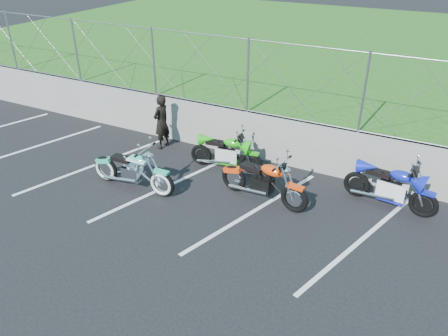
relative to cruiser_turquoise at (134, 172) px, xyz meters
The scene contains 10 objects.
ground 0.97m from the cruiser_turquoise, 38.70° to the right, with size 90.00×90.00×0.00m, color black.
retaining_wall 3.05m from the cruiser_turquoise, 77.44° to the left, with size 30.00×0.22×1.30m, color slate.
grass_field 12.99m from the cruiser_turquoise, 87.08° to the left, with size 30.00×20.00×1.30m, color #1E5015.
chain_link_fence 3.55m from the cruiser_turquoise, 77.44° to the left, with size 28.00×0.03×2.00m.
parking_lines 1.98m from the cruiser_turquoise, 14.16° to the left, with size 18.29×4.31×0.01m.
cruiser_turquoise is the anchor object (origin of this frame).
naked_orange 3.21m from the cruiser_turquoise, 16.97° to the left, with size 2.32×0.79×1.16m.
sportbike_green 2.50m from the cruiser_turquoise, 51.20° to the left, with size 2.01×0.71×1.04m.
sportbike_blue 6.10m from the cruiser_turquoise, 19.80° to the left, with size 2.16×0.77×1.12m.
person_standing 2.41m from the cruiser_turquoise, 107.61° to the left, with size 0.58×0.38×1.59m, color black.
Camera 1 is at (5.59, -6.74, 5.67)m, focal length 35.00 mm.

